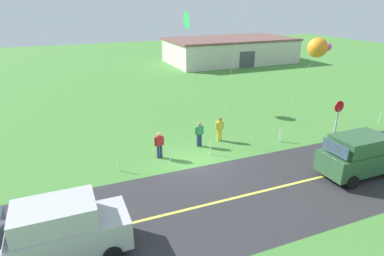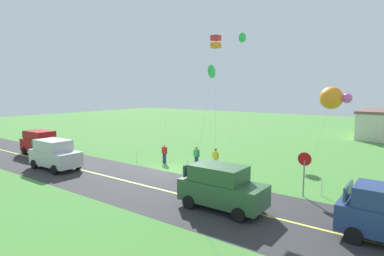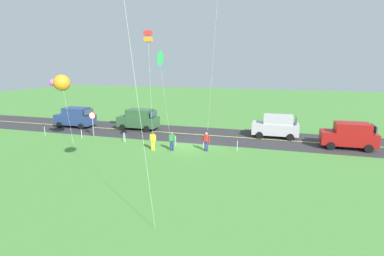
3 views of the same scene
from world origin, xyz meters
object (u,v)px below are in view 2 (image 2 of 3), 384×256
Objects in this scene: car_suv_foreground at (221,187)px; person_adult_near at (216,158)px; car_parked_west_near at (55,154)px; person_adult_companion at (164,153)px; car_parked_west_far at (41,142)px; person_child_watcher at (196,156)px; kite_red_low at (216,42)px; kite_yellow_high at (212,72)px; kite_pink_drift at (243,38)px; stop_sign at (304,165)px; kite_green_far at (332,98)px.

person_adult_near is at bearing 124.16° from car_suv_foreground.
car_parked_west_near is 2.75× the size of person_adult_companion.
car_parked_west_far is 2.75× the size of person_child_watcher.
kite_red_low reaches higher than kite_yellow_high.
person_adult_companion is 2.88m from person_child_watcher.
kite_pink_drift reaches higher than person_adult_near.
kite_pink_drift reaches higher than car_parked_west_near.
kite_yellow_high is (0.09, 2.08, 6.65)m from person_child_watcher.
kite_red_low is at bearing 125.04° from car_suv_foreground.
car_parked_west_near is at bearing -149.75° from kite_red_low.
person_child_watcher is at bearing 133.56° from car_suv_foreground.
person_adult_near is (-7.44, 2.46, -0.94)m from stop_sign.
kite_pink_drift is (-9.15, 19.58, 10.67)m from car_suv_foreground.
kite_green_far is (23.98, 5.91, 4.39)m from car_parked_west_far.
car_parked_west_near is at bearing -155.69° from kite_green_far.
car_suv_foreground is at bearing -122.39° from stop_sign.
car_parked_west_near is 0.35× the size of kite_pink_drift.
stop_sign is at bearing -100.27° from kite_green_far.
person_adult_near is at bearing -49.93° from kite_yellow_high.
person_adult_near is at bearing -41.31° from person_adult_companion.
person_adult_companion is 0.13× the size of kite_pink_drift.
kite_yellow_high is 12.13m from kite_pink_drift.
kite_green_far is (7.35, 1.93, -3.78)m from kite_red_low.
car_parked_west_near is 0.70× the size of kite_green_far.
car_parked_west_near is at bearing -178.09° from car_suv_foreground.
kite_pink_drift is at bearing 37.25° from person_adult_companion.
stop_sign is 21.75m from kite_pink_drift.
car_suv_foreground is 0.35× the size of kite_pink_drift.
car_suv_foreground is 2.75× the size of person_adult_companion.
car_suv_foreground is at bearing 23.48° from person_adult_near.
person_child_watcher is 0.16× the size of kite_red_low.
person_child_watcher is at bearing 40.31° from car_parked_west_near.
car_suv_foreground is 20.68m from car_parked_west_far.
kite_yellow_high reaches higher than car_parked_west_near.
kite_yellow_high is (14.46, 6.94, 6.36)m from car_parked_west_far.
stop_sign is at bearing 6.57° from car_parked_west_far.
person_adult_companion is (-11.84, 1.54, -0.94)m from stop_sign.
stop_sign is 0.21× the size of kite_pink_drift.
person_adult_companion is at bearing 172.61° from stop_sign.
kite_red_low is (-6.77, 1.28, 7.52)m from stop_sign.
kite_green_far is (9.53, -1.03, -1.97)m from kite_yellow_high.
car_parked_west_far is at bearing 175.28° from car_suv_foreground.
kite_pink_drift is at bearing -103.87° from person_child_watcher.
car_parked_west_near is at bearing -19.85° from car_parked_west_far.
car_suv_foreground is 0.45× the size of kite_red_low.
car_parked_west_near is 8.46m from person_adult_companion.
car_parked_west_near is 12.33m from person_adult_near.
kite_green_far is (12.42, 1.68, 4.68)m from person_adult_companion.
car_parked_west_far is 0.45× the size of kite_red_low.
stop_sign is 0.26× the size of kite_red_low.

